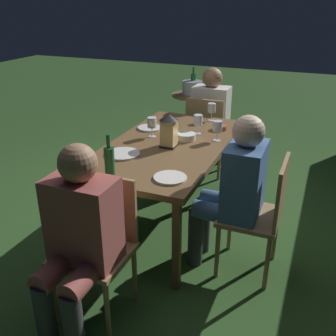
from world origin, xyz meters
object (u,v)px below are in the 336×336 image
object	(u,v)px
wine_glass_a	(218,127)
wine_glass_c	(198,121)
chair_head_far	(99,241)
person_in_cream	(212,114)
bowl_olives	(220,127)
chair_side_right_b	(261,212)
bowl_bread	(186,136)
person_in_blue	(234,187)
plate_a	(122,154)
side_table	(191,109)
plate_b	(170,178)
ice_bucket	(192,86)
plate_c	(150,128)
wine_glass_b	(212,109)
wine_glass_d	(152,123)
lantern_centerpiece	(169,129)
green_bottle_on_table	(110,161)
chair_head_near	(207,132)
dining_table	(168,150)
person_in_rust	(78,236)

from	to	relation	value
wine_glass_a	wine_glass_c	xyz separation A→B (m)	(-0.11, -0.20, 0.00)
chair_head_far	person_in_cream	world-z (taller)	person_in_cream
bowl_olives	chair_side_right_b	bearing A→B (deg)	31.82
bowl_bread	person_in_blue	bearing A→B (deg)	46.13
chair_head_far	plate_a	xyz separation A→B (m)	(-0.73, -0.22, 0.26)
person_in_cream	side_table	size ratio (longest dim) A/B	1.83
plate_b	ice_bucket	world-z (taller)	ice_bucket
bowl_olives	ice_bucket	bearing A→B (deg)	-153.22
person_in_cream	plate_b	size ratio (longest dim) A/B	5.24
person_in_cream	plate_c	world-z (taller)	person_in_cream
wine_glass_b	plate_b	world-z (taller)	wine_glass_b
chair_head_far	wine_glass_d	size ratio (longest dim) A/B	5.15
bowl_olives	plate_c	bearing A→B (deg)	-70.34
side_table	ice_bucket	distance (m)	0.31
wine_glass_d	ice_bucket	size ratio (longest dim) A/B	0.49
wine_glass_b	plate_c	xyz separation A→B (m)	(0.45, -0.44, -0.11)
wine_glass_c	wine_glass_d	bearing A→B (deg)	-56.64
lantern_centerpiece	plate_b	world-z (taller)	lantern_centerpiece
chair_head_far	plate_a	world-z (taller)	chair_head_far
person_in_blue	wine_glass_c	distance (m)	0.88
lantern_centerpiece	wine_glass_d	xyz separation A→B (m)	(-0.16, -0.22, -0.03)
chair_head_far	bowl_olives	distance (m)	1.64
plate_b	wine_glass_a	bearing A→B (deg)	174.26
bowl_olives	green_bottle_on_table	bearing A→B (deg)	-18.65
wine_glass_c	plate_c	xyz separation A→B (m)	(0.03, -0.44, -0.11)
side_table	lantern_centerpiece	bearing A→B (deg)	14.46
green_bottle_on_table	chair_head_near	bearing A→B (deg)	176.34
bowl_olives	ice_bucket	world-z (taller)	ice_bucket
plate_a	side_table	xyz separation A→B (m)	(-2.50, -0.31, -0.32)
dining_table	person_in_blue	xyz separation A→B (m)	(0.38, 0.65, -0.04)
bowl_olives	side_table	world-z (taller)	bowl_olives
person_in_cream	plate_c	distance (m)	1.05
plate_c	chair_side_right_b	bearing A→B (deg)	59.56
chair_head_far	chair_head_near	world-z (taller)	same
wine_glass_b	plate_a	world-z (taller)	wine_glass_b
plate_a	wine_glass_a	bearing A→B (deg)	134.97
wine_glass_d	bowl_bread	distance (m)	0.31
side_table	ice_bucket	world-z (taller)	ice_bucket
lantern_centerpiece	plate_c	size ratio (longest dim) A/B	1.22
chair_side_right_b	wine_glass_d	size ratio (longest dim) A/B	5.15
plate_c	bowl_olives	world-z (taller)	bowl_olives
plate_c	ice_bucket	size ratio (longest dim) A/B	0.63
plate_c	bowl_olives	bearing A→B (deg)	109.66
plate_c	chair_head_near	bearing A→B (deg)	160.02
lantern_centerpiece	green_bottle_on_table	size ratio (longest dim) A/B	0.91
wine_glass_b	person_in_rust	bearing A→B (deg)	-4.11
person_in_rust	bowl_bread	distance (m)	1.44
chair_head_near	green_bottle_on_table	world-z (taller)	green_bottle_on_table
bowl_olives	dining_table	bearing A→B (deg)	-30.79
lantern_centerpiece	bowl_olives	size ratio (longest dim) A/B	2.16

